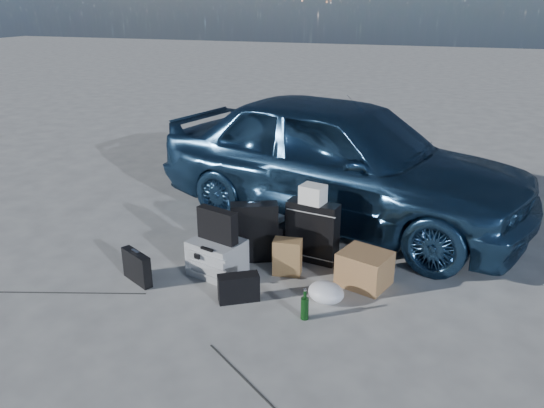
% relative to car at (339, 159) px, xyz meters
% --- Properties ---
extents(ground, '(60.00, 60.00, 0.00)m').
position_rel_car_xyz_m(ground, '(-0.60, -2.14, -0.76)').
color(ground, '#B6B6B1').
rests_on(ground, ground).
extents(car, '(4.80, 2.88, 1.53)m').
position_rel_car_xyz_m(car, '(0.00, 0.00, 0.00)').
color(car, '#2C537D').
rests_on(car, ground).
extents(pelican_case, '(0.58, 0.52, 0.35)m').
position_rel_car_xyz_m(pelican_case, '(-0.80, -1.78, -0.59)').
color(pelican_case, '#AAADAF').
rests_on(pelican_case, ground).
extents(laptop_bag, '(0.44, 0.22, 0.32)m').
position_rel_car_xyz_m(laptop_bag, '(-0.79, -1.77, -0.25)').
color(laptop_bag, black).
rests_on(laptop_bag, pelican_case).
extents(briefcase, '(0.39, 0.26, 0.31)m').
position_rel_car_xyz_m(briefcase, '(-1.46, -2.18, -0.61)').
color(briefcase, black).
rests_on(briefcase, ground).
extents(suitcase_left, '(0.51, 0.35, 0.62)m').
position_rel_car_xyz_m(suitcase_left, '(-0.56, -1.38, -0.45)').
color(suitcase_left, black).
rests_on(suitcase_left, ground).
extents(suitcase_right, '(0.55, 0.26, 0.64)m').
position_rel_car_xyz_m(suitcase_right, '(-0.00, -1.18, -0.45)').
color(suitcase_right, black).
rests_on(suitcase_right, ground).
extents(white_carton, '(0.27, 0.23, 0.19)m').
position_rel_car_xyz_m(white_carton, '(-0.00, -1.20, -0.03)').
color(white_carton, white).
rests_on(white_carton, suitcase_right).
extents(duffel_bag, '(0.63, 0.27, 0.31)m').
position_rel_car_xyz_m(duffel_bag, '(-0.58, -1.09, -0.61)').
color(duffel_bag, black).
rests_on(duffel_bag, ground).
extents(flat_box_white, '(0.48, 0.43, 0.07)m').
position_rel_car_xyz_m(flat_box_white, '(-0.60, -1.07, -0.42)').
color(flat_box_white, white).
rests_on(flat_box_white, duffel_bag).
extents(flat_box_black, '(0.29, 0.24, 0.05)m').
position_rel_car_xyz_m(flat_box_black, '(-0.59, -1.07, -0.35)').
color(flat_box_black, black).
rests_on(flat_box_black, flat_box_white).
extents(kraft_bag, '(0.29, 0.20, 0.36)m').
position_rel_car_xyz_m(kraft_bag, '(-0.15, -1.56, -0.58)').
color(kraft_bag, olive).
rests_on(kraft_bag, ground).
extents(cardboard_box, '(0.54, 0.50, 0.33)m').
position_rel_car_xyz_m(cardboard_box, '(0.60, -1.52, -0.60)').
color(cardboard_box, '#9C7344').
rests_on(cardboard_box, ground).
extents(plastic_bag, '(0.40, 0.37, 0.18)m').
position_rel_car_xyz_m(plastic_bag, '(0.34, -1.94, -0.67)').
color(plastic_bag, white).
rests_on(plastic_bag, ground).
extents(messenger_bag, '(0.38, 0.31, 0.26)m').
position_rel_car_xyz_m(messenger_bag, '(-0.41, -2.18, -0.64)').
color(messenger_bag, black).
rests_on(messenger_bag, ground).
extents(green_bottle, '(0.09, 0.09, 0.27)m').
position_rel_car_xyz_m(green_bottle, '(0.23, -2.27, -0.63)').
color(green_bottle, black).
rests_on(green_bottle, ground).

